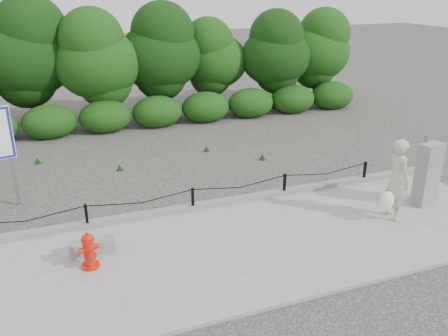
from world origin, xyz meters
TOP-DOWN VIEW (x-y plane):
  - ground at (0.00, 0.00)m, footprint 90.00×90.00m
  - sidewalk at (0.00, -2.00)m, footprint 14.00×4.00m
  - curb at (0.00, 0.05)m, footprint 14.00×0.22m
  - chain_barrier at (0.00, 0.00)m, footprint 10.06×0.06m
  - treeline at (0.62, 8.98)m, footprint 20.14×3.73m
  - fire_hydrant at (-2.62, -1.64)m, footprint 0.44×0.45m
  - pedestrian at (4.30, -2.03)m, footprint 0.78×0.74m
  - concrete_block at (-2.52, -1.11)m, footprint 0.92×0.36m
  - utility_cabinet at (5.55, -1.69)m, footprint 0.66×0.49m

SIDE VIEW (x-z plane):
  - ground at x=0.00m, z-range 0.00..0.00m
  - sidewalk at x=0.00m, z-range 0.00..0.08m
  - curb at x=0.00m, z-range 0.08..0.22m
  - concrete_block at x=-2.52m, z-range 0.08..0.37m
  - fire_hydrant at x=-2.62m, z-range 0.06..0.82m
  - chain_barrier at x=0.00m, z-range 0.16..0.76m
  - utility_cabinet at x=5.55m, z-range 0.00..1.75m
  - pedestrian at x=4.30m, z-range 0.05..2.00m
  - treeline at x=0.62m, z-range 0.14..4.94m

